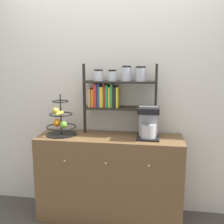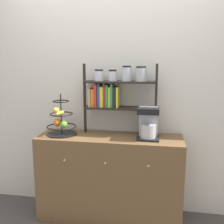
# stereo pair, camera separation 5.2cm
# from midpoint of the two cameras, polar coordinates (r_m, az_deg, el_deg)

# --- Properties ---
(wall_back) EXTENTS (7.00, 0.05, 2.60)m
(wall_back) POSITION_cam_midpoint_polar(r_m,az_deg,el_deg) (2.82, 0.99, 4.26)
(wall_back) COLOR silver
(wall_back) RESTS_ON ground_plane
(sideboard) EXTENTS (1.46, 0.46, 0.89)m
(sideboard) POSITION_cam_midpoint_polar(r_m,az_deg,el_deg) (2.80, 0.05, -14.10)
(sideboard) COLOR brown
(sideboard) RESTS_ON ground_plane
(coffee_maker) EXTENTS (0.21, 0.24, 0.31)m
(coffee_maker) POSITION_cam_midpoint_polar(r_m,az_deg,el_deg) (2.58, 8.49, -2.37)
(coffee_maker) COLOR black
(coffee_maker) RESTS_ON sideboard
(fruit_stand) EXTENTS (0.31, 0.31, 0.42)m
(fruit_stand) POSITION_cam_midpoint_polar(r_m,az_deg,el_deg) (2.73, -10.59, -2.13)
(fruit_stand) COLOR black
(fruit_stand) RESTS_ON sideboard
(shelf_hutch) EXTENTS (0.76, 0.20, 0.72)m
(shelf_hutch) POSITION_cam_midpoint_polar(r_m,az_deg,el_deg) (2.67, 0.93, 4.69)
(shelf_hutch) COLOR black
(shelf_hutch) RESTS_ON sideboard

